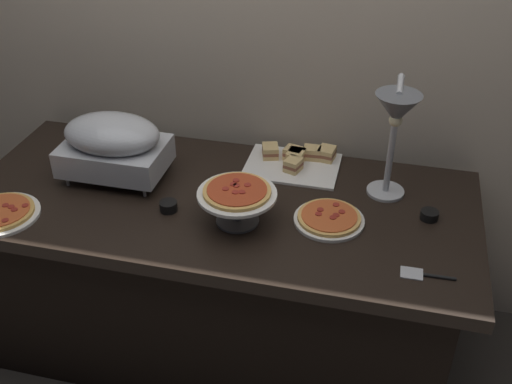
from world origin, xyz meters
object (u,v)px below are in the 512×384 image
object	(u,v)px
sandwich_platter	(296,160)
sauce_cup_far	(429,215)
heat_lamp	(396,119)
serving_spatula	(425,275)
pizza_plate_raised_stand	(237,196)
sauce_cup_near	(168,206)
chafing_dish	(113,144)
pizza_plate_center	(1,213)
pizza_plate_front	(329,218)

from	to	relation	value
sandwich_platter	sauce_cup_far	size ratio (longest dim) A/B	5.80
heat_lamp	serving_spatula	size ratio (longest dim) A/B	2.81
pizza_plate_raised_stand	sauce_cup_near	xyz separation A→B (m)	(-0.26, 0.00, -0.09)
chafing_dish	pizza_plate_center	xyz separation A→B (m)	(-0.29, -0.35, -0.13)
pizza_plate_front	sauce_cup_near	size ratio (longest dim) A/B	3.89
pizza_plate_raised_stand	sandwich_platter	world-z (taller)	pizza_plate_raised_stand
chafing_dish	pizza_plate_front	bearing A→B (deg)	-6.93
pizza_plate_raised_stand	serving_spatula	distance (m)	0.67
pizza_plate_front	serving_spatula	xyz separation A→B (m)	(0.33, -0.21, -0.01)
pizza_plate_front	sauce_cup_near	world-z (taller)	sauce_cup_near
pizza_plate_center	sauce_cup_near	size ratio (longest dim) A/B	4.28
sauce_cup_far	sandwich_platter	bearing A→B (deg)	154.29
serving_spatula	pizza_plate_front	bearing A→B (deg)	147.27
heat_lamp	pizza_plate_center	size ratio (longest dim) A/B	1.75
chafing_dish	pizza_plate_center	size ratio (longest dim) A/B	1.44
chafing_dish	sauce_cup_far	distance (m)	1.20
pizza_plate_raised_stand	serving_spatula	world-z (taller)	pizza_plate_raised_stand
pizza_plate_front	sandwich_platter	size ratio (longest dim) A/B	0.67
pizza_plate_center	sauce_cup_near	world-z (taller)	sauce_cup_near
heat_lamp	pizza_plate_center	xyz separation A→B (m)	(-1.32, -0.35, -0.36)
sandwich_platter	sauce_cup_far	bearing A→B (deg)	-25.71
pizza_plate_center	sauce_cup_far	world-z (taller)	same
heat_lamp	pizza_plate_raised_stand	xyz separation A→B (m)	(-0.49, -0.18, -0.26)
heat_lamp	pizza_plate_center	distance (m)	1.41
serving_spatula	sandwich_platter	bearing A→B (deg)	132.34
pizza_plate_front	serving_spatula	size ratio (longest dim) A/B	1.46
pizza_plate_raised_stand	serving_spatula	size ratio (longest dim) A/B	1.62
pizza_plate_raised_stand	sauce_cup_far	bearing A→B (deg)	15.01
heat_lamp	pizza_plate_front	size ratio (longest dim) A/B	1.93
chafing_dish	pizza_plate_front	size ratio (longest dim) A/B	1.58
sauce_cup_far	serving_spatula	size ratio (longest dim) A/B	0.37
sandwich_platter	sauce_cup_near	distance (m)	0.57
sauce_cup_far	heat_lamp	bearing A→B (deg)	177.39
chafing_dish	pizza_plate_front	distance (m)	0.86
heat_lamp	sauce_cup_far	bearing A→B (deg)	-2.61
heat_lamp	serving_spatula	bearing A→B (deg)	-64.69
sandwich_platter	serving_spatula	bearing A→B (deg)	-47.66
chafing_dish	serving_spatula	size ratio (longest dim) A/B	2.31
pizza_plate_raised_stand	sandwich_platter	distance (m)	0.46
pizza_plate_front	pizza_plate_center	distance (m)	1.16
chafing_dish	pizza_plate_center	world-z (taller)	chafing_dish
sauce_cup_near	serving_spatula	size ratio (longest dim) A/B	0.37
pizza_plate_center	sandwich_platter	world-z (taller)	sandwich_platter
pizza_plate_front	pizza_plate_center	world-z (taller)	same
pizza_plate_center	sandwich_platter	xyz separation A→B (m)	(0.95, 0.60, 0.01)
sandwich_platter	serving_spatula	xyz separation A→B (m)	(0.52, -0.57, -0.02)
pizza_plate_front	sauce_cup_near	xyz separation A→B (m)	(-0.57, -0.07, 0.01)
pizza_plate_center	pizza_plate_raised_stand	world-z (taller)	pizza_plate_raised_stand
sauce_cup_far	serving_spatula	bearing A→B (deg)	-91.61
heat_lamp	serving_spatula	xyz separation A→B (m)	(0.15, -0.32, -0.37)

